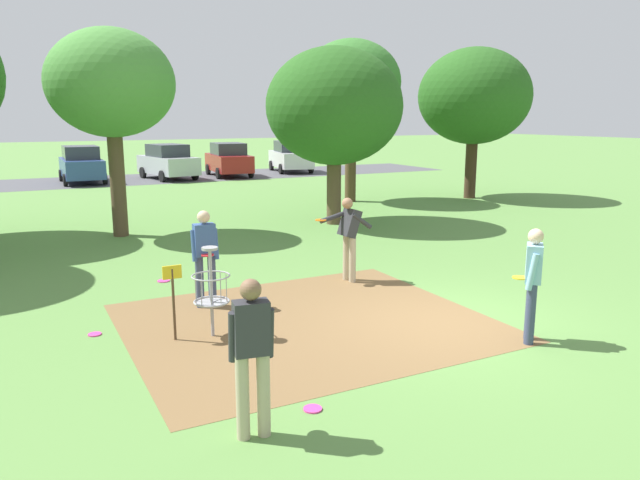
% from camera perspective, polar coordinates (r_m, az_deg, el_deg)
% --- Properties ---
extents(ground_plane, '(160.00, 160.00, 0.00)m').
position_cam_1_polar(ground_plane, '(10.10, 11.80, -7.60)').
color(ground_plane, '#5B8942').
extents(dirt_tee_pad, '(5.64, 4.92, 0.01)m').
position_cam_1_polar(dirt_tee_pad, '(9.86, -1.22, -7.81)').
color(dirt_tee_pad, brown).
rests_on(dirt_tee_pad, ground).
extents(disc_golf_basket, '(0.98, 0.58, 1.39)m').
position_cam_1_polar(disc_golf_basket, '(9.18, -10.67, -4.57)').
color(disc_golf_basket, '#9E9EA3').
rests_on(disc_golf_basket, ground).
extents(player_foreground_watching, '(0.45, 0.45, 1.71)m').
position_cam_1_polar(player_foreground_watching, '(9.30, 19.53, -3.48)').
color(player_foreground_watching, '#384260').
rests_on(player_foreground_watching, ground).
extents(player_throwing, '(1.13, 0.44, 1.71)m').
position_cam_1_polar(player_throwing, '(12.04, 2.75, 0.62)').
color(player_throwing, tan).
rests_on(player_throwing, ground).
extents(player_waiting_left, '(0.47, 0.41, 1.71)m').
position_cam_1_polar(player_waiting_left, '(10.59, -10.87, -1.22)').
color(player_waiting_left, '#384260').
rests_on(player_waiting_left, ground).
extents(player_waiting_right, '(0.49, 0.43, 1.71)m').
position_cam_1_polar(player_waiting_right, '(6.24, -6.48, -10.28)').
color(player_waiting_right, tan).
rests_on(player_waiting_right, ground).
extents(frisbee_near_basket, '(0.22, 0.22, 0.02)m').
position_cam_1_polar(frisbee_near_basket, '(7.13, -0.70, -15.73)').
color(frisbee_near_basket, '#E53D99').
rests_on(frisbee_near_basket, ground).
extents(frisbee_mid_grass, '(0.25, 0.25, 0.02)m').
position_cam_1_polar(frisbee_mid_grass, '(12.63, -14.63, -3.77)').
color(frisbee_mid_grass, '#E53D99').
rests_on(frisbee_mid_grass, ground).
extents(frisbee_far_left, '(0.20, 0.20, 0.02)m').
position_cam_1_polar(frisbee_far_left, '(9.94, -20.61, -8.37)').
color(frisbee_far_left, '#E53D99').
rests_on(frisbee_far_left, ground).
extents(tree_near_left, '(4.13, 4.13, 5.34)m').
position_cam_1_polar(tree_near_left, '(18.48, 1.37, 12.52)').
color(tree_near_left, brown).
rests_on(tree_near_left, ground).
extents(tree_mid_left, '(3.39, 3.39, 5.60)m').
position_cam_1_polar(tree_mid_left, '(17.48, -19.23, 13.77)').
color(tree_mid_left, brown).
rests_on(tree_mid_left, ground).
extents(tree_mid_center, '(3.77, 3.77, 6.15)m').
position_cam_1_polar(tree_mid_center, '(23.55, 2.99, 14.64)').
color(tree_mid_center, '#4C3823').
rests_on(tree_mid_center, ground).
extents(tree_far_left, '(4.45, 4.45, 5.96)m').
position_cam_1_polar(tree_far_left, '(25.25, 14.45, 13.05)').
color(tree_far_left, '#422D1E').
rests_on(tree_far_left, ground).
extents(parking_lot_strip, '(36.00, 6.00, 0.01)m').
position_cam_1_polar(parking_lot_strip, '(33.56, -16.80, 5.56)').
color(parking_lot_strip, '#4C4C51').
rests_on(parking_lot_strip, ground).
extents(parked_car_leftmost, '(2.00, 4.21, 1.84)m').
position_cam_1_polar(parked_car_leftmost, '(32.55, -21.71, 6.68)').
color(parked_car_leftmost, '#2D4784').
rests_on(parked_car_leftmost, ground).
extents(parked_car_center_left, '(2.52, 4.45, 1.84)m').
position_cam_1_polar(parked_car_center_left, '(33.14, -14.25, 7.22)').
color(parked_car_center_left, '#B2B7BC').
rests_on(parked_car_center_left, ground).
extents(parked_car_center_right, '(2.25, 4.34, 1.84)m').
position_cam_1_polar(parked_car_center_right, '(34.10, -8.68, 7.56)').
color(parked_car_center_right, maroon).
rests_on(parked_car_center_right, ground).
extents(parked_car_rightmost, '(2.52, 4.45, 1.84)m').
position_cam_1_polar(parked_car_rightmost, '(36.45, -2.81, 7.93)').
color(parked_car_rightmost, silver).
rests_on(parked_car_rightmost, ground).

